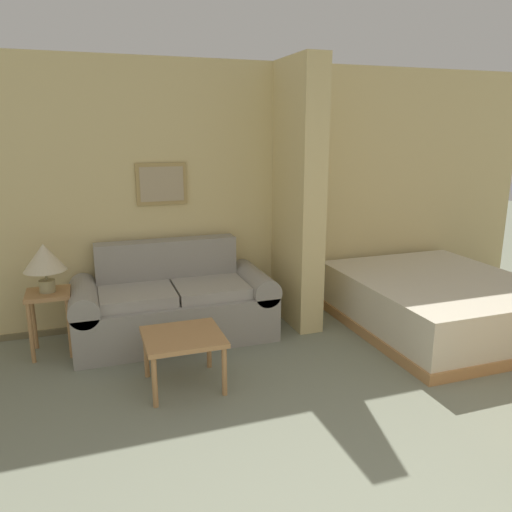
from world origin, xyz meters
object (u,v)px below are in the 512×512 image
couch (174,304)px  coffee_table (183,341)px  bed (436,301)px  table_lamp (44,259)px

couch → coffee_table: bearing=-95.7°
bed → table_lamp: bearing=170.7°
couch → bed: bearing=-13.6°
couch → coffee_table: couch is taller
coffee_table → table_lamp: size_ratio=1.39×
couch → table_lamp: size_ratio=4.36×
couch → table_lamp: table_lamp is taller
couch → coffee_table: 0.99m
table_lamp → bed: size_ratio=0.21×
coffee_table → couch: bearing=84.3°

